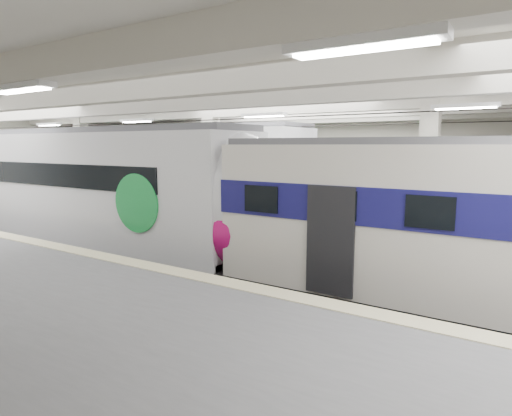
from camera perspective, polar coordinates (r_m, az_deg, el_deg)
The scene contains 4 objects.
station_hall at distance 11.32m, azimuth -8.92°, elevation 4.66°, with size 36.00×24.00×5.75m.
modern_emu at distance 15.96m, azimuth -17.40°, elevation 1.84°, with size 14.21×2.93×4.57m.
older_rer at distance 10.39m, azimuth 28.58°, elevation -2.58°, with size 12.39×2.74×4.13m.
far_train at distance 22.10m, azimuth -12.13°, elevation 4.43°, with size 15.40×3.27×4.85m.
Camera 1 is at (7.46, -10.22, 3.97)m, focal length 30.00 mm.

